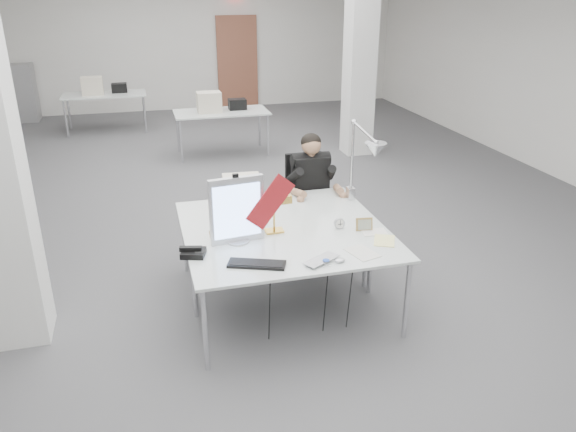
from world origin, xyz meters
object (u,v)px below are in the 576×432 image
office_chair (309,208)px  beige_monitor (242,194)px  monitor (237,210)px  architect_lamp (362,162)px  seated_person (311,174)px  laptop (326,262)px  bankers_lamp (274,214)px  desk_main (298,251)px  desk_phone (193,253)px

office_chair → beige_monitor: size_ratio=2.71×
monitor → office_chair: bearing=43.7°
architect_lamp → office_chair: bearing=96.8°
seated_person → laptop: size_ratio=2.98×
monitor → laptop: monitor is taller
seated_person → bankers_lamp: size_ratio=2.77×
architect_lamp → beige_monitor: bearing=155.3°
desk_main → desk_phone: desk_phone is taller
seated_person → monitor: bearing=-130.9°
monitor → bankers_lamp: bearing=11.5°
monitor → bankers_lamp: (0.35, 0.12, -0.12)m
office_chair → seated_person: (0.00, -0.05, 0.42)m
bankers_lamp → beige_monitor: (-0.18, 0.57, -0.00)m
laptop → architect_lamp: size_ratio=0.34×
seated_person → architect_lamp: size_ratio=1.03×
desk_main → beige_monitor: 1.03m
desk_phone → beige_monitor: size_ratio=0.53×
office_chair → bankers_lamp: (-0.67, -1.11, 0.44)m
desk_phone → architect_lamp: architect_lamp is taller
monitor → beige_monitor: monitor is taller
bankers_lamp → beige_monitor: 0.60m
monitor → desk_phone: monitor is taller
office_chair → laptop: size_ratio=3.01×
bankers_lamp → beige_monitor: bearing=103.0°
seated_person → monitor: seated_person is taller
desk_main → monitor: size_ratio=3.10×
architect_lamp → bankers_lamp: bearing=-173.5°
seated_person → beige_monitor: bearing=-149.8°
desk_main → laptop: (0.15, -0.30, 0.03)m
laptop → beige_monitor: bearing=78.9°
monitor → beige_monitor: size_ratio=1.63×
office_chair → seated_person: bearing=-90.2°
office_chair → seated_person: seated_person is taller
monitor → laptop: 0.88m
desk_main → beige_monitor: size_ratio=5.06×
desk_main → office_chair: bearing=69.6°
monitor → architect_lamp: (1.30, 0.47, 0.17)m
desk_phone → seated_person: bearing=61.1°
desk_main → office_chair: size_ratio=1.87×
seated_person → bankers_lamp: bearing=-122.2°
office_chair → laptop: 1.88m
laptop → desk_phone: (-1.00, 0.41, 0.01)m
desk_main → bankers_lamp: bankers_lamp is taller
laptop → architect_lamp: (0.70, 1.05, 0.45)m
laptop → beige_monitor: (-0.43, 1.27, 0.16)m
office_chair → architect_lamp: bearing=-69.6°
office_chair → monitor: 1.69m
beige_monitor → desk_main: bearing=-69.2°
office_chair → bankers_lamp: size_ratio=2.80×
office_chair → desk_phone: bearing=-135.4°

